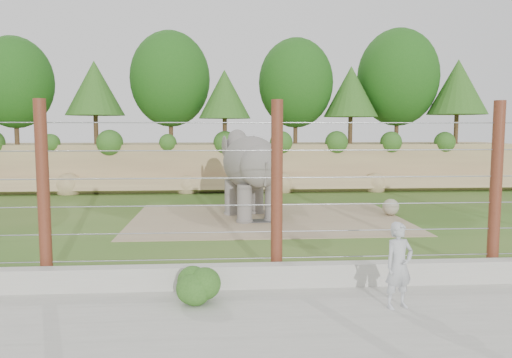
{
  "coord_description": "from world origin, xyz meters",
  "views": [
    {
      "loc": [
        -1.22,
        -15.31,
        3.4
      ],
      "look_at": [
        0.0,
        2.0,
        1.6
      ],
      "focal_mm": 35.0,
      "sensor_mm": 36.0,
      "label": 1
    }
  ],
  "objects": [
    {
      "name": "walkway_shrub",
      "position": [
        -1.67,
        -5.8,
        0.33
      ],
      "size": [
        0.63,
        0.63,
        0.63
      ],
      "primitive_type": "sphere",
      "color": "#2D5D1D",
      "rests_on": "walkway"
    },
    {
      "name": "retaining_wall",
      "position": [
        0.0,
        -5.0,
        0.25
      ],
      "size": [
        26.0,
        0.35,
        0.5
      ],
      "primitive_type": "cube",
      "color": "#AEACA2",
      "rests_on": "ground"
    },
    {
      "name": "barrier_fence",
      "position": [
        0.0,
        -4.5,
        2.0
      ],
      "size": [
        20.26,
        0.26,
        4.0
      ],
      "color": "#541F13",
      "rests_on": "ground"
    },
    {
      "name": "drain_grate",
      "position": [
        0.06,
        2.4,
        0.04
      ],
      "size": [
        1.0,
        0.6,
        0.03
      ],
      "primitive_type": "cube",
      "color": "#262628",
      "rests_on": "dirt_patch"
    },
    {
      "name": "zookeeper",
      "position": [
        2.09,
        -6.42,
        0.83
      ],
      "size": [
        0.69,
        0.56,
        1.64
      ],
      "primitive_type": "imported",
      "rotation": [
        0.0,
        0.0,
        0.32
      ],
      "color": "#ABB2B5",
      "rests_on": "walkway"
    },
    {
      "name": "walkway",
      "position": [
        0.0,
        -7.0,
        0.01
      ],
      "size": [
        26.0,
        4.0,
        0.01
      ],
      "primitive_type": "cube",
      "color": "#AEACA2",
      "rests_on": "ground"
    },
    {
      "name": "back_embankment",
      "position": [
        0.59,
        12.68,
        3.97
      ],
      "size": [
        30.0,
        5.52,
        8.77
      ],
      "color": "#967756",
      "rests_on": "ground"
    },
    {
      "name": "dirt_patch",
      "position": [
        0.5,
        3.0,
        0.01
      ],
      "size": [
        10.0,
        7.0,
        0.02
      ],
      "primitive_type": "cube",
      "color": "tan",
      "rests_on": "ground"
    },
    {
      "name": "ground",
      "position": [
        0.0,
        0.0,
        0.0
      ],
      "size": [
        90.0,
        90.0,
        0.0
      ],
      "primitive_type": "plane",
      "color": "#295D17",
      "rests_on": "ground"
    },
    {
      "name": "stone_ball",
      "position": [
        5.31,
        3.3,
        0.34
      ],
      "size": [
        0.63,
        0.63,
        0.63
      ],
      "primitive_type": "sphere",
      "color": "gray",
      "rests_on": "dirt_patch"
    },
    {
      "name": "elephant",
      "position": [
        -0.1,
        3.23,
        1.61
      ],
      "size": [
        2.65,
        4.28,
        3.23
      ],
      "primitive_type": null,
      "rotation": [
        0.0,
        0.0,
        0.25
      ],
      "color": "#68615D",
      "rests_on": "ground"
    }
  ]
}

